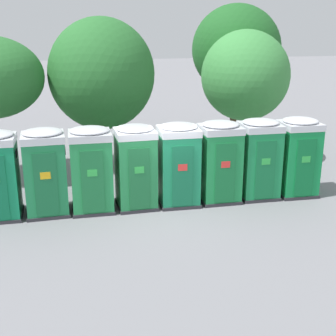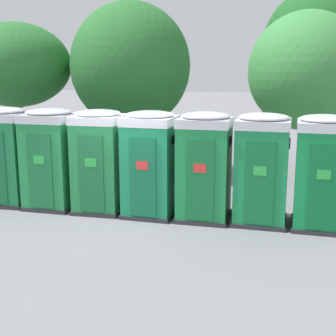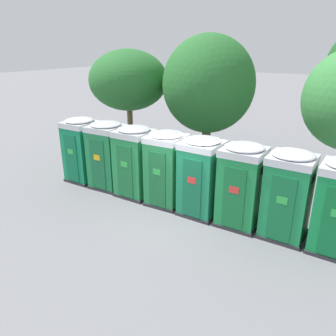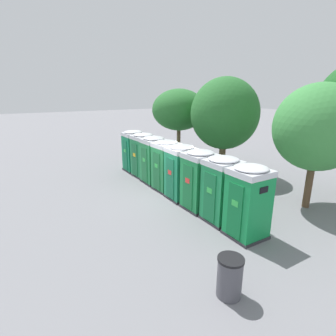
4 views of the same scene
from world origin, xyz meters
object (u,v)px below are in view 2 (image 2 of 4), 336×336
at_px(portapotty_6, 262,168).
at_px(portapotty_2, 51,158).
at_px(portapotty_1, 6,156).
at_px(portapotty_3, 99,161).
at_px(portapotty_4, 150,163).
at_px(portapotty_7, 322,172).
at_px(street_tree_0, 16,65).
at_px(street_tree_2, 130,66).
at_px(street_tree_1, 320,45).
at_px(portapotty_5, 204,166).
at_px(street_tree_3, 307,71).

bearing_deg(portapotty_6, portapotty_2, -179.85).
distance_m(portapotty_1, portapotty_3, 2.63).
xyz_separation_m(portapotty_4, portapotty_7, (3.94, -0.00, 0.00)).
relative_size(portapotty_7, street_tree_0, 0.51).
bearing_deg(street_tree_2, portapotty_7, -36.42).
xyz_separation_m(portapotty_3, street_tree_1, (5.44, 6.49, 2.99)).
height_order(portapotty_6, street_tree_0, street_tree_0).
distance_m(portapotty_3, street_tree_2, 4.88).
relative_size(portapotty_3, portapotty_5, 1.00).
relative_size(portapotty_5, street_tree_0, 0.51).
distance_m(street_tree_0, street_tree_3, 9.37).
bearing_deg(portapotty_1, portapotty_6, -0.18).
bearing_deg(street_tree_2, portapotty_5, -53.27).
bearing_deg(portapotty_6, portapotty_5, -178.38).
bearing_deg(portapotty_6, portapotty_3, -179.69).
distance_m(portapotty_3, portapotty_5, 2.63).
xyz_separation_m(portapotty_1, portapotty_5, (5.25, -0.06, 0.00)).
bearing_deg(portapotty_7, portapotty_4, 179.99).
relative_size(portapotty_2, street_tree_2, 0.45).
height_order(portapotty_3, street_tree_0, street_tree_0).
height_order(portapotty_3, portapotty_4, same).
height_order(portapotty_2, street_tree_3, street_tree_3).
bearing_deg(portapotty_7, portapotty_1, 179.49).
bearing_deg(street_tree_0, portapotty_3, -40.04).
relative_size(portapotty_6, street_tree_0, 0.51).
relative_size(street_tree_1, street_tree_2, 1.10).
bearing_deg(portapotty_4, street_tree_1, 57.62).
bearing_deg(street_tree_3, portapotty_3, -140.78).
xyz_separation_m(portapotty_4, portapotty_5, (1.31, 0.01, -0.00)).
distance_m(portapotty_2, portapotty_6, 5.25).
relative_size(portapotty_1, portapotty_3, 1.00).
bearing_deg(portapotty_5, street_tree_2, 126.73).
bearing_deg(portapotty_3, portapotty_6, 0.31).
xyz_separation_m(portapotty_3, portapotty_5, (2.63, -0.02, -0.00)).
relative_size(portapotty_7, street_tree_3, 0.49).
height_order(portapotty_3, street_tree_2, street_tree_2).
relative_size(portapotty_1, portapotty_6, 1.00).
relative_size(portapotty_1, street_tree_2, 0.45).
bearing_deg(portapotty_2, street_tree_2, 80.10).
distance_m(portapotty_7, street_tree_3, 4.61).
relative_size(portapotty_6, portapotty_7, 1.00).
xyz_separation_m(portapotty_4, portapotty_6, (2.63, 0.05, -0.00)).
bearing_deg(portapotty_5, portapotty_4, -179.48).
distance_m(portapotty_2, street_tree_2, 4.90).
distance_m(portapotty_5, street_tree_1, 7.69).
xyz_separation_m(portapotty_7, street_tree_1, (0.19, 6.51, 2.99)).
bearing_deg(portapotty_7, portapotty_6, 177.84).
height_order(portapotty_1, portapotty_2, same).
bearing_deg(portapotty_7, portapotty_2, 179.69).
height_order(portapotty_3, street_tree_3, street_tree_3).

